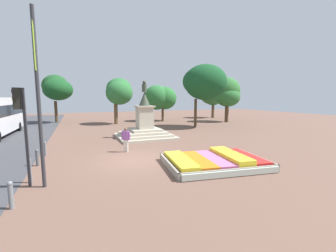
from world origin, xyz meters
TOP-DOWN VIEW (x-y plane):
  - ground_plane at (0.00, 0.00)m, footprint 88.20×88.20m
  - flower_planter at (3.45, -2.57)m, footprint 5.41×4.30m
  - statue_monument at (2.45, 6.70)m, footprint 4.68×4.68m
  - traffic_light_near_crossing at (-4.95, -2.09)m, footprint 0.41×0.29m
  - banner_pole at (-4.31, -2.42)m, footprint 0.15×1.23m
  - pedestrian_with_handbag at (-0.18, 2.06)m, footprint 0.49×0.39m
  - kerb_bollard_south at (-5.05, -3.98)m, footprint 0.16×0.16m
  - kerb_bollard_mid_a at (-4.89, -1.68)m, footprint 0.13×0.13m
  - kerb_bollard_mid_b at (-4.98, 0.83)m, footprint 0.17×0.17m
  - kerb_bollard_north at (-4.84, 2.90)m, footprint 0.14×0.14m
  - park_tree_far_left at (17.19, 14.92)m, footprint 4.03×3.73m
  - park_tree_behind_statue at (10.86, 10.86)m, footprint 5.13×5.29m
  - park_tree_far_right at (8.61, 19.49)m, footprint 4.86×3.87m
  - park_tree_street_side at (2.32, 17.98)m, footprint 3.48×4.07m
  - park_tree_mid_canopy at (18.64, 21.25)m, footprint 3.69×3.49m
  - park_tree_distant at (-5.37, 22.61)m, footprint 4.01×4.86m

SIDE VIEW (x-z plane):
  - ground_plane at x=0.00m, z-range 0.00..0.00m
  - flower_planter at x=3.45m, z-range -0.07..0.52m
  - kerb_bollard_north at x=-4.84m, z-range 0.02..0.89m
  - kerb_bollard_mid_b at x=-4.98m, z-range 0.02..0.89m
  - kerb_bollard_south at x=-5.05m, z-range 0.02..0.93m
  - kerb_bollard_mid_a at x=-4.89m, z-range 0.02..1.05m
  - statue_monument at x=2.45m, z-range -1.57..3.34m
  - pedestrian_with_handbag at x=-0.18m, z-range 0.12..1.71m
  - traffic_light_near_crossing at x=-4.95m, z-range 0.76..4.59m
  - park_tree_far_right at x=8.61m, z-range 0.79..6.09m
  - park_tree_mid_canopy at x=18.64m, z-range 1.04..6.05m
  - banner_pole at x=-4.31m, z-range 0.36..7.11m
  - park_tree_far_left at x=17.19m, z-range 0.96..7.30m
  - park_tree_street_side at x=2.32m, z-range 1.29..7.33m
  - park_tree_distant at x=-5.37m, z-range 1.46..8.08m
  - park_tree_behind_statue at x=10.86m, z-range 1.57..8.81m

